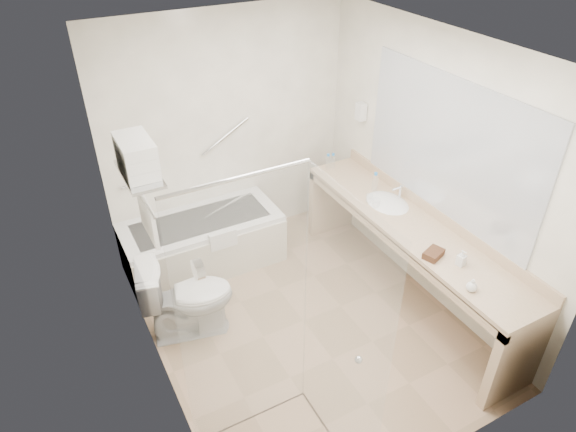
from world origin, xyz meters
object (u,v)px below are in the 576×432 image
amenity_basket (433,254)px  water_bottle_left (333,161)px  bathtub (203,242)px  vanity_counter (409,243)px  toilet (188,298)px

amenity_basket → water_bottle_left: water_bottle_left is taller
bathtub → vanity_counter: bearing=-42.4°
bathtub → vanity_counter: (1.52, -1.39, 0.36)m
bathtub → water_bottle_left: size_ratio=9.60×
bathtub → amenity_basket: amenity_basket is taller
bathtub → water_bottle_left: 1.62m
vanity_counter → amenity_basket: 0.53m
bathtub → toilet: toilet is taller
vanity_counter → bathtub: bearing=137.6°
toilet → bathtub: bearing=-15.4°
bathtub → vanity_counter: size_ratio=0.59×
amenity_basket → water_bottle_left: 1.70m
toilet → water_bottle_left: (1.92, 0.71, 0.53)m
bathtub → amenity_basket: (1.37, -1.84, 0.60)m
vanity_counter → water_bottle_left: 1.28m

